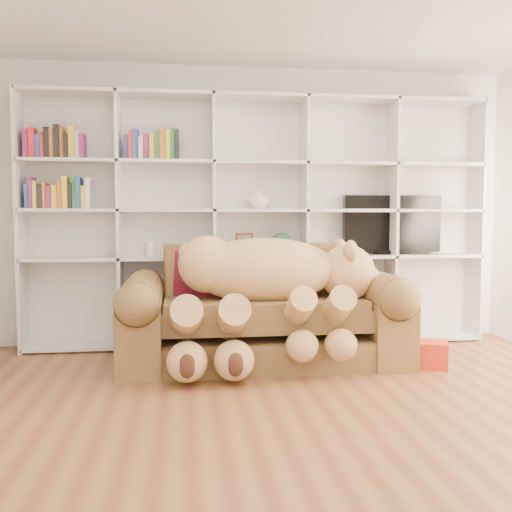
{
  "coord_description": "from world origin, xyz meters",
  "views": [
    {
      "loc": [
        -0.73,
        -3.13,
        1.26
      ],
      "look_at": [
        -0.12,
        1.63,
        0.91
      ],
      "focal_mm": 40.0,
      "sensor_mm": 36.0,
      "label": 1
    }
  ],
  "objects": [
    {
      "name": "snow_globe",
      "position": [
        -0.53,
        2.3,
        0.93
      ],
      "size": [
        0.12,
        0.12,
        0.12
      ],
      "primitive_type": "sphere",
      "color": "silver",
      "rests_on": "bookshelf"
    },
    {
      "name": "floor",
      "position": [
        0.0,
        0.0,
        0.0
      ],
      "size": [
        5.0,
        5.0,
        0.0
      ],
      "primitive_type": "plane",
      "color": "brown",
      "rests_on": "ground"
    },
    {
      "name": "shelf_vase",
      "position": [
        -0.01,
        2.3,
        1.41
      ],
      "size": [
        0.24,
        0.24,
        0.2
      ],
      "primitive_type": "imported",
      "rotation": [
        0.0,
        0.0,
        0.3
      ],
      "color": "silver",
      "rests_on": "bookshelf"
    },
    {
      "name": "picture_frame",
      "position": [
        -0.15,
        2.3,
        0.98
      ],
      "size": [
        0.17,
        0.05,
        0.21
      ],
      "primitive_type": "cube",
      "rotation": [
        0.0,
        0.0,
        -0.15
      ],
      "color": "#532D1C",
      "rests_on": "bookshelf"
    },
    {
      "name": "green_vase",
      "position": [
        0.21,
        2.3,
        0.97
      ],
      "size": [
        0.22,
        0.22,
        0.22
      ],
      "primitive_type": "sphere",
      "color": "#2A5233",
      "rests_on": "bookshelf"
    },
    {
      "name": "bookshelf",
      "position": [
        -0.24,
        2.36,
        1.31
      ],
      "size": [
        4.43,
        0.35,
        2.4
      ],
      "color": "silver",
      "rests_on": "floor"
    },
    {
      "name": "sofa",
      "position": [
        -0.06,
        1.64,
        0.38
      ],
      "size": [
        2.37,
        1.02,
        1.0
      ],
      "color": "brown",
      "rests_on": "floor"
    },
    {
      "name": "figurine_short",
      "position": [
        -0.77,
        2.3,
        0.93
      ],
      "size": [
        0.09,
        0.09,
        0.13
      ],
      "primitive_type": "cylinder",
      "rotation": [
        0.0,
        0.0,
        -0.29
      ],
      "color": "silver",
      "rests_on": "bookshelf"
    },
    {
      "name": "gift_box",
      "position": [
        1.29,
        1.28,
        0.11
      ],
      "size": [
        0.34,
        0.33,
        0.21
      ],
      "primitive_type": "cube",
      "rotation": [
        0.0,
        0.0,
        -0.38
      ],
      "color": "red",
      "rests_on": "floor"
    },
    {
      "name": "teddy_bear",
      "position": [
        -0.05,
        1.44,
        0.7
      ],
      "size": [
        1.82,
        0.99,
        1.06
      ],
      "rotation": [
        0.0,
        0.0,
        -0.0
      ],
      "color": "tan",
      "rests_on": "sofa"
    },
    {
      "name": "tv",
      "position": [
        1.34,
        2.35,
        1.15
      ],
      "size": [
        0.99,
        0.18,
        0.59
      ],
      "color": "black",
      "rests_on": "bookshelf"
    },
    {
      "name": "throw_pillow",
      "position": [
        -0.59,
        1.81,
        0.72
      ],
      "size": [
        0.47,
        0.31,
        0.45
      ],
      "primitive_type": "cube",
      "rotation": [
        -0.24,
        0.0,
        -0.18
      ],
      "color": "#550E22",
      "rests_on": "sofa"
    },
    {
      "name": "figurine_tall",
      "position": [
        -1.05,
        2.3,
        0.93
      ],
      "size": [
        0.07,
        0.07,
        0.14
      ],
      "primitive_type": "cylinder",
      "rotation": [
        0.0,
        0.0,
        -0.01
      ],
      "color": "silver",
      "rests_on": "bookshelf"
    },
    {
      "name": "wall_back",
      "position": [
        0.0,
        2.5,
        1.35
      ],
      "size": [
        5.0,
        0.02,
        2.7
      ],
      "primitive_type": "cube",
      "color": "white",
      "rests_on": "floor"
    }
  ]
}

